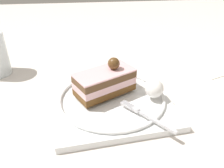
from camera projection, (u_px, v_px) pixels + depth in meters
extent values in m
plane|color=silver|center=(99.00, 105.00, 0.48)|extent=(2.40, 2.40, 0.00)
cube|color=white|center=(112.00, 102.00, 0.48)|extent=(0.26, 0.26, 0.01)
torus|color=white|center=(112.00, 97.00, 0.47)|extent=(0.25, 0.25, 0.01)
cube|color=brown|center=(105.00, 89.00, 0.48)|extent=(0.11, 0.14, 0.02)
cube|color=beige|center=(105.00, 83.00, 0.47)|extent=(0.11, 0.14, 0.02)
cube|color=brown|center=(105.00, 76.00, 0.47)|extent=(0.11, 0.14, 0.02)
cube|color=beige|center=(104.00, 72.00, 0.46)|extent=(0.11, 0.14, 0.00)
sphere|color=#563719|center=(114.00, 63.00, 0.47)|extent=(0.03, 0.03, 0.03)
ellipsoid|color=white|center=(154.00, 88.00, 0.46)|extent=(0.04, 0.04, 0.04)
cube|color=silver|center=(157.00, 121.00, 0.40)|extent=(0.07, 0.05, 0.00)
cube|color=silver|center=(136.00, 110.00, 0.43)|extent=(0.02, 0.02, 0.00)
cube|color=silver|center=(129.00, 104.00, 0.44)|extent=(0.02, 0.02, 0.00)
cube|color=silver|center=(128.00, 105.00, 0.44)|extent=(0.02, 0.02, 0.00)
cube|color=silver|center=(127.00, 105.00, 0.44)|extent=(0.02, 0.02, 0.00)
cube|color=silver|center=(126.00, 106.00, 0.44)|extent=(0.02, 0.02, 0.00)
cube|color=white|center=(205.00, 68.00, 0.63)|extent=(0.13, 0.10, 0.00)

